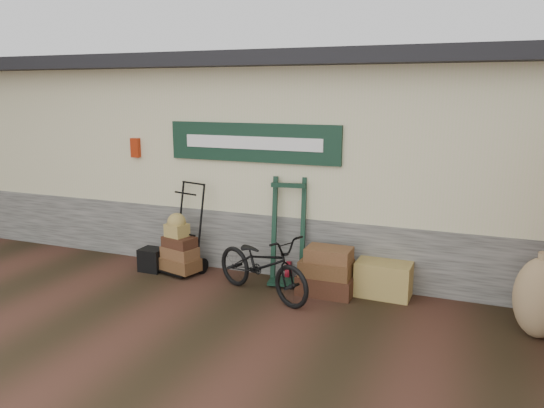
# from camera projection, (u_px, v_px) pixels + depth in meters

# --- Properties ---
(ground) EXTENTS (80.00, 80.00, 0.00)m
(ground) POSITION_uv_depth(u_px,v_px,m) (245.00, 299.00, 6.94)
(ground) COLOR black
(ground) RESTS_ON ground
(station_building) EXTENTS (14.40, 4.10, 3.20)m
(station_building) POSITION_uv_depth(u_px,v_px,m) (310.00, 154.00, 9.09)
(station_building) COLOR #4C4C47
(station_building) RESTS_ON ground
(porter_trolley) EXTENTS (0.79, 0.67, 1.37)m
(porter_trolley) POSITION_uv_depth(u_px,v_px,m) (187.00, 227.00, 7.87)
(porter_trolley) COLOR black
(porter_trolley) RESTS_ON ground
(green_barrow) EXTENTS (0.60, 0.53, 1.49)m
(green_barrow) POSITION_uv_depth(u_px,v_px,m) (288.00, 231.00, 7.43)
(green_barrow) COLOR black
(green_barrow) RESTS_ON ground
(suitcase_stack) EXTENTS (0.74, 0.47, 0.66)m
(suitcase_stack) POSITION_uv_depth(u_px,v_px,m) (326.00, 270.00, 7.06)
(suitcase_stack) COLOR #382011
(suitcase_stack) RESTS_ON ground
(wicker_hamper) EXTENTS (0.73, 0.49, 0.47)m
(wicker_hamper) POSITION_uv_depth(u_px,v_px,m) (384.00, 279.00, 7.03)
(wicker_hamper) COLOR olive
(wicker_hamper) RESTS_ON ground
(black_trunk) EXTENTS (0.35, 0.30, 0.34)m
(black_trunk) POSITION_uv_depth(u_px,v_px,m) (152.00, 260.00, 8.01)
(black_trunk) COLOR black
(black_trunk) RESTS_ON ground
(bicycle) EXTENTS (1.20, 1.75, 0.97)m
(bicycle) POSITION_uv_depth(u_px,v_px,m) (262.00, 261.00, 6.95)
(bicycle) COLOR black
(bicycle) RESTS_ON ground
(burlap_sack_left) EXTENTS (0.72, 0.67, 0.92)m
(burlap_sack_left) POSITION_uv_depth(u_px,v_px,m) (540.00, 298.00, 5.78)
(burlap_sack_left) COLOR #826246
(burlap_sack_left) RESTS_ON ground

